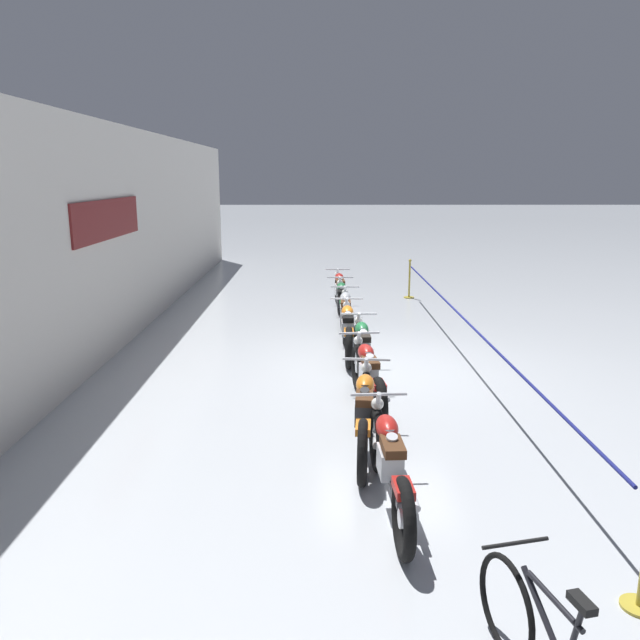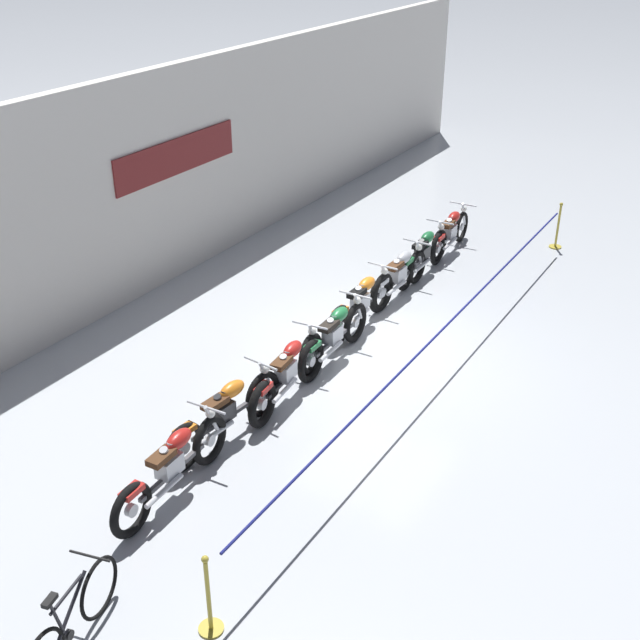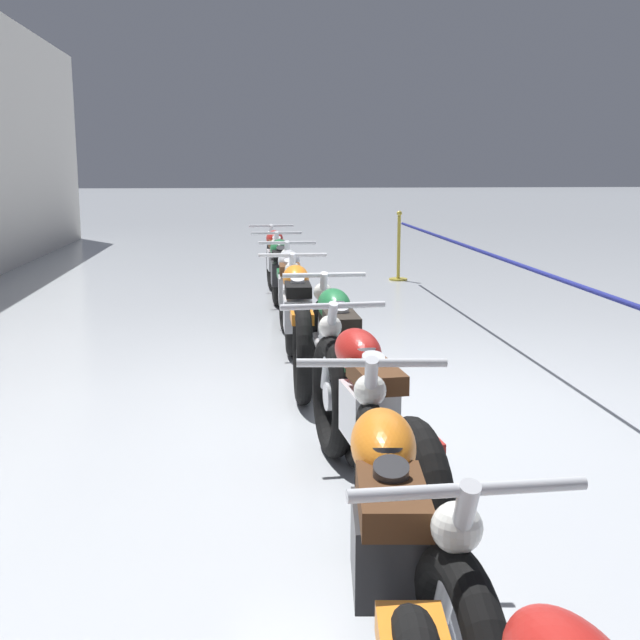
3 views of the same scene
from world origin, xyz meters
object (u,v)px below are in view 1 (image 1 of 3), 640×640
(motorcycle_orange_4, at_px, (348,331))
(stanchion_far_left, at_px, (484,348))
(motorcycle_red_2, at_px, (368,378))
(motorcycle_red_7, at_px, (340,291))
(stanchion_mid_left, at_px, (409,285))
(motorcycle_red_0, at_px, (389,464))
(motorcycle_green_3, at_px, (363,351))
(motorcycle_orange_1, at_px, (365,414))
(motorcycle_green_6, at_px, (342,302))
(motorcycle_silver_5, at_px, (346,314))

(motorcycle_orange_4, xyz_separation_m, stanchion_far_left, (-2.15, -1.93, 0.28))
(motorcycle_red_2, bearing_deg, motorcycle_red_7, 1.37)
(stanchion_mid_left, bearing_deg, stanchion_far_left, 180.00)
(motorcycle_red_0, xyz_separation_m, motorcycle_green_3, (4.09, -0.02, -0.00))
(motorcycle_red_0, relative_size, motorcycle_orange_1, 0.99)
(motorcycle_red_0, xyz_separation_m, motorcycle_orange_1, (1.31, 0.15, 0.01))
(motorcycle_red_0, distance_m, motorcycle_green_6, 8.03)
(motorcycle_red_0, bearing_deg, motorcycle_silver_5, 1.11)
(motorcycle_orange_1, xyz_separation_m, motorcycle_red_2, (1.39, -0.15, -0.01))
(stanchion_far_left, relative_size, stanchion_mid_left, 11.67)
(motorcycle_orange_1, relative_size, stanchion_mid_left, 2.26)
(motorcycle_red_0, bearing_deg, motorcycle_green_3, -0.34)
(motorcycle_green_3, height_order, motorcycle_red_7, motorcycle_green_3)
(motorcycle_red_2, xyz_separation_m, motorcycle_green_3, (1.38, -0.02, 0.00))
(motorcycle_red_0, relative_size, motorcycle_red_7, 1.08)
(motorcycle_red_2, height_order, motorcycle_red_7, motorcycle_red_2)
(motorcycle_red_2, height_order, motorcycle_silver_5, motorcycle_red_2)
(motorcycle_red_0, distance_m, motorcycle_orange_4, 5.38)
(motorcycle_silver_5, bearing_deg, motorcycle_red_2, -178.14)
(motorcycle_orange_4, bearing_deg, stanchion_far_left, -138.08)
(motorcycle_green_3, distance_m, motorcycle_green_6, 3.95)
(motorcycle_orange_4, height_order, motorcycle_green_6, motorcycle_orange_4)
(motorcycle_red_2, bearing_deg, motorcycle_orange_1, 173.98)
(motorcycle_orange_1, relative_size, motorcycle_green_6, 1.01)
(stanchion_mid_left, bearing_deg, motorcycle_green_6, 146.26)
(motorcycle_red_2, xyz_separation_m, motorcycle_red_7, (6.72, 0.16, 0.01))
(motorcycle_orange_1, height_order, motorcycle_green_3, same)
(motorcycle_orange_1, distance_m, motorcycle_red_2, 1.40)
(motorcycle_red_2, bearing_deg, motorcycle_orange_4, 3.41)
(motorcycle_silver_5, height_order, stanchion_far_left, stanchion_far_left)
(motorcycle_green_3, distance_m, stanchion_far_left, 1.97)
(motorcycle_silver_5, relative_size, motorcycle_red_7, 1.02)
(motorcycle_red_0, bearing_deg, motorcycle_orange_4, 1.68)
(motorcycle_red_7, xyz_separation_m, stanchion_far_left, (-6.19, -1.93, 0.29))
(stanchion_far_left, bearing_deg, motorcycle_silver_5, 27.74)
(motorcycle_green_3, xyz_separation_m, stanchion_mid_left, (6.84, -1.75, -0.11))
(motorcycle_orange_1, relative_size, motorcycle_silver_5, 1.07)
(motorcycle_red_7, relative_size, stanchion_far_left, 0.18)
(stanchion_mid_left, bearing_deg, motorcycle_red_0, 170.80)
(motorcycle_orange_1, xyz_separation_m, stanchion_far_left, (1.92, -1.92, 0.28))
(motorcycle_orange_1, height_order, motorcycle_silver_5, motorcycle_orange_1)
(stanchion_far_left, bearing_deg, motorcycle_red_0, 151.29)
(motorcycle_silver_5, relative_size, stanchion_far_left, 0.18)
(motorcycle_silver_5, bearing_deg, motorcycle_red_0, -178.89)
(motorcycle_orange_4, relative_size, motorcycle_green_6, 0.98)
(motorcycle_orange_1, bearing_deg, motorcycle_red_0, -173.67)
(motorcycle_silver_5, height_order, motorcycle_red_7, motorcycle_silver_5)
(motorcycle_red_7, bearing_deg, motorcycle_silver_5, -179.40)
(motorcycle_red_2, height_order, stanchion_mid_left, stanchion_mid_left)
(motorcycle_red_7, xyz_separation_m, stanchion_mid_left, (1.50, -1.93, -0.11))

